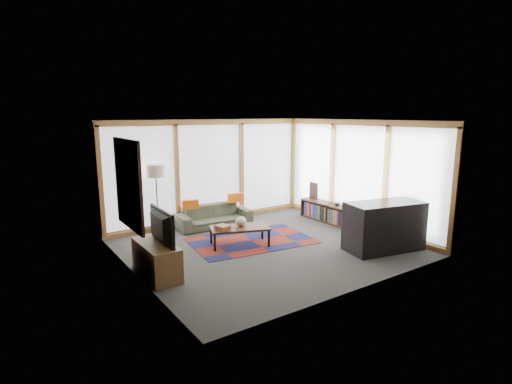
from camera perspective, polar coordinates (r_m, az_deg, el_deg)
ground at (r=8.45m, az=1.54°, el=-7.78°), size 5.50×5.50×0.00m
room_envelope at (r=8.82m, az=2.07°, el=3.33°), size 5.52×5.02×2.62m
rug at (r=8.81m, az=-0.67°, el=-6.93°), size 2.79×1.99×0.01m
sofa at (r=9.86m, az=-6.02°, el=-3.43°), size 1.88×0.84×0.54m
pillow_left at (r=9.50m, az=-9.37°, el=-1.75°), size 0.40×0.20×0.21m
pillow_right at (r=10.09m, az=-2.93°, el=-0.82°), size 0.43×0.18×0.23m
floor_lamp at (r=9.35m, az=-13.95°, el=-1.09°), size 0.41×0.41×1.62m
coffee_table at (r=8.45m, az=-2.36°, el=-6.33°), size 1.34×0.98×0.40m
book_stack at (r=8.21m, az=-4.77°, el=-5.08°), size 0.27×0.32×0.09m
vase at (r=8.43m, az=-2.18°, el=-4.22°), size 0.24×0.24×0.20m
bookshelf at (r=10.33m, az=10.61°, el=-3.03°), size 0.35×1.94×0.48m
bowl_a at (r=9.90m, az=12.67°, el=-1.98°), size 0.23×0.23×0.10m
bowl_b at (r=10.15m, az=11.53°, el=-1.69°), size 0.18×0.18×0.08m
shelf_picture at (r=10.88m, az=8.22°, el=0.23°), size 0.07×0.33×0.43m
tv_console at (r=7.10m, az=-14.03°, el=-9.35°), size 0.49×1.16×0.58m
television at (r=6.92m, az=-14.06°, el=-4.83°), size 0.16×1.02×0.59m
bar_counter at (r=8.53m, az=17.84°, el=-4.67°), size 1.68×1.05×0.99m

